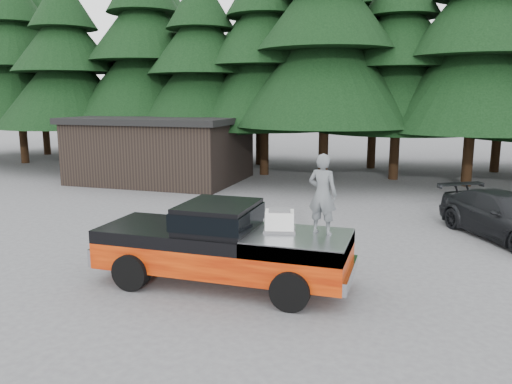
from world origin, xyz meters
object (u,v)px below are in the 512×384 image
(pickup_truck, at_px, (223,256))
(man_on_bed, at_px, (323,194))
(parked_car, at_px, (506,216))
(air_compressor, at_px, (280,222))
(utility_building, at_px, (162,149))

(pickup_truck, distance_m, man_on_bed, 2.75)
(man_on_bed, distance_m, parked_car, 7.65)
(parked_car, bearing_deg, air_compressor, -165.09)
(pickup_truck, bearing_deg, utility_building, 123.24)
(air_compressor, distance_m, utility_building, 15.85)
(pickup_truck, height_order, man_on_bed, man_on_bed)
(man_on_bed, relative_size, utility_building, 0.21)
(pickup_truck, xyz_separation_m, air_compressor, (1.29, 0.21, 0.88))
(pickup_truck, bearing_deg, air_compressor, 9.29)
(man_on_bed, bearing_deg, air_compressor, 16.14)
(man_on_bed, bearing_deg, parked_car, -116.72)
(parked_car, xyz_separation_m, utility_building, (-15.29, 6.63, 0.95))
(pickup_truck, height_order, air_compressor, air_compressor)
(pickup_truck, bearing_deg, man_on_bed, 7.19)
(pickup_truck, height_order, parked_car, parked_car)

